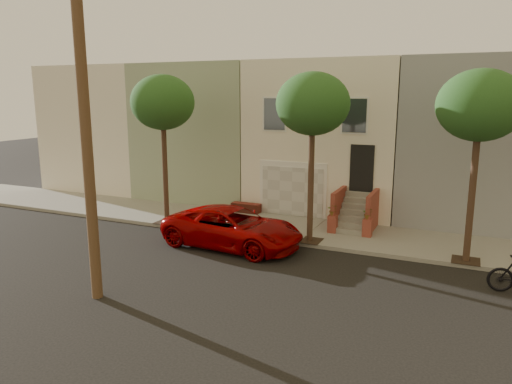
% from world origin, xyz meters
% --- Properties ---
extents(ground, '(90.00, 90.00, 0.00)m').
position_xyz_m(ground, '(0.00, 0.00, 0.00)').
color(ground, black).
rests_on(ground, ground).
extents(sidewalk, '(40.00, 3.70, 0.15)m').
position_xyz_m(sidewalk, '(0.00, 5.35, 0.07)').
color(sidewalk, gray).
rests_on(sidewalk, ground).
extents(house_row, '(33.10, 11.70, 7.00)m').
position_xyz_m(house_row, '(0.00, 11.19, 3.64)').
color(house_row, beige).
rests_on(house_row, sidewalk).
extents(tree_left, '(2.70, 2.57, 6.30)m').
position_xyz_m(tree_left, '(-5.50, 3.90, 5.26)').
color(tree_left, '#2D2116').
rests_on(tree_left, sidewalk).
extents(tree_mid, '(2.70, 2.57, 6.30)m').
position_xyz_m(tree_mid, '(1.00, 3.90, 5.26)').
color(tree_mid, '#2D2116').
rests_on(tree_mid, sidewalk).
extents(tree_right, '(2.70, 2.57, 6.30)m').
position_xyz_m(tree_right, '(6.50, 3.90, 5.26)').
color(tree_right, '#2D2116').
rests_on(tree_right, sidewalk).
extents(pickup_truck, '(5.50, 2.84, 1.48)m').
position_xyz_m(pickup_truck, '(-1.55, 2.45, 0.74)').
color(pickup_truck, '#920001').
rests_on(pickup_truck, ground).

